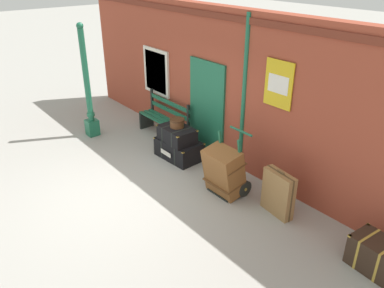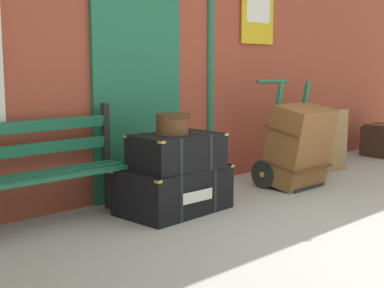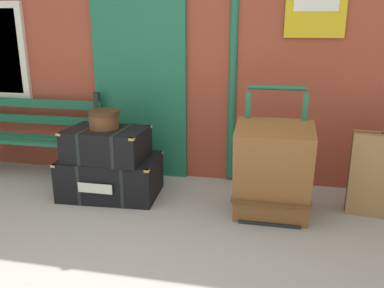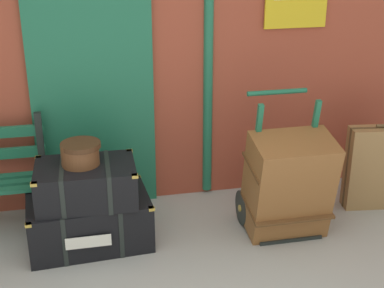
{
  "view_description": "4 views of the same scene",
  "coord_description": "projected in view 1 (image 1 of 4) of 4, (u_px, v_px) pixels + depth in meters",
  "views": [
    {
      "loc": [
        5.64,
        -2.79,
        4.04
      ],
      "look_at": [
        0.19,
        1.58,
        0.63
      ],
      "focal_mm": 35.99,
      "sensor_mm": 36.0,
      "label": 1
    },
    {
      "loc": [
        -3.73,
        -1.92,
        1.36
      ],
      "look_at": [
        -0.28,
        1.69,
        0.63
      ],
      "focal_mm": 49.98,
      "sensor_mm": 36.0,
      "label": 2
    },
    {
      "loc": [
        1.19,
        -1.96,
        1.74
      ],
      "look_at": [
        0.38,
        1.89,
        0.58
      ],
      "focal_mm": 37.22,
      "sensor_mm": 36.0,
      "label": 3
    },
    {
      "loc": [
        -0.49,
        -2.46,
        2.59
      ],
      "look_at": [
        0.4,
        1.64,
        0.87
      ],
      "focal_mm": 52.11,
      "sensor_mm": 36.0,
      "label": 4
    }
  ],
  "objects": [
    {
      "name": "platform_bench",
      "position": [
        165.0,
        120.0,
        9.44
      ],
      "size": [
        1.6,
        0.43,
        1.01
      ],
      "color": "#1E6647",
      "rests_on": "ground"
    },
    {
      "name": "porters_trolley",
      "position": [
        230.0,
        178.0,
        7.28
      ],
      "size": [
        0.71,
        0.57,
        1.2
      ],
      "color": "black",
      "rests_on": "ground"
    },
    {
      "name": "large_brown_trunk",
      "position": [
        224.0,
        172.0,
        7.1
      ],
      "size": [
        0.7,
        0.59,
        0.95
      ],
      "color": "brown",
      "rests_on": "ground"
    },
    {
      "name": "suitcase_beige",
      "position": [
        278.0,
        193.0,
        6.58
      ],
      "size": [
        0.64,
        0.27,
        0.84
      ],
      "color": "olive",
      "rests_on": "ground"
    },
    {
      "name": "steamer_trunk_base",
      "position": [
        179.0,
        149.0,
        8.51
      ],
      "size": [
        1.05,
        0.71,
        0.43
      ],
      "color": "black",
      "rests_on": "ground"
    },
    {
      "name": "brick_facade",
      "position": [
        223.0,
        86.0,
        8.07
      ],
      "size": [
        10.4,
        0.35,
        3.2
      ],
      "color": "#9E422D",
      "rests_on": "ground"
    },
    {
      "name": "steamer_trunk_middle",
      "position": [
        177.0,
        134.0,
        8.33
      ],
      "size": [
        0.82,
        0.57,
        0.33
      ],
      "color": "black",
      "rests_on": "steamer_trunk_base"
    },
    {
      "name": "round_hatbox",
      "position": [
        177.0,
        122.0,
        8.24
      ],
      "size": [
        0.32,
        0.32,
        0.19
      ],
      "color": "brown",
      "rests_on": "steamer_trunk_middle"
    },
    {
      "name": "corner_trunk",
      "position": [
        376.0,
        255.0,
        5.44
      ],
      "size": [
        0.73,
        0.54,
        0.49
      ],
      "color": "#332319",
      "rests_on": "ground"
    },
    {
      "name": "lamp_post",
      "position": [
        88.0,
        96.0,
        9.26
      ],
      "size": [
        0.28,
        0.28,
        2.74
      ],
      "color": "#1E6647",
      "rests_on": "ground"
    },
    {
      "name": "ground_plane",
      "position": [
        121.0,
        193.0,
        7.3
      ],
      "size": [
        60.0,
        60.0,
        0.0
      ],
      "primitive_type": "plane",
      "color": "#A3A099"
    }
  ]
}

